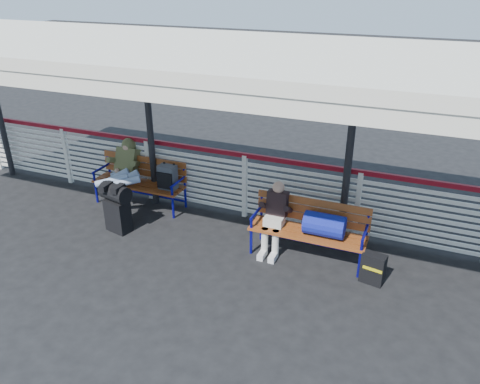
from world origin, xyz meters
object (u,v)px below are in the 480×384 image
at_px(companion_person, 275,217).
at_px(luggage_stack, 117,206).
at_px(bench_right, 317,225).
at_px(traveler_man, 121,175).
at_px(suitcase_side, 373,269).
at_px(bench_left, 149,177).

bearing_deg(companion_person, luggage_stack, -170.72).
relative_size(luggage_stack, bench_right, 0.49).
bearing_deg(traveler_man, luggage_stack, -62.59).
bearing_deg(suitcase_side, companion_person, -179.74).
xyz_separation_m(traveler_man, companion_person, (3.03, -0.23, -0.13)).
height_order(bench_left, bench_right, bench_left).
relative_size(luggage_stack, companion_person, 0.77).
bearing_deg(luggage_stack, bench_right, 20.46).
relative_size(bench_right, companion_person, 1.57).
xyz_separation_m(bench_left, bench_right, (3.37, -0.59, 0.01)).
height_order(bench_right, companion_person, companion_person).
relative_size(traveler_man, companion_person, 1.40).
height_order(luggage_stack, suitcase_side, luggage_stack).
bearing_deg(traveler_man, suitcase_side, -6.50).
distance_m(bench_left, bench_right, 3.42).
bearing_deg(traveler_man, bench_right, -3.49).
height_order(traveler_man, companion_person, traveler_man).
distance_m(bench_right, traveler_man, 3.72).
bearing_deg(suitcase_side, traveler_man, -175.70).
height_order(luggage_stack, bench_left, bench_left).
relative_size(luggage_stack, traveler_man, 0.55).
bearing_deg(bench_right, bench_left, 170.09).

